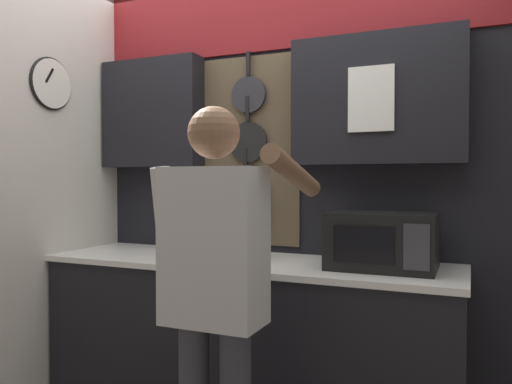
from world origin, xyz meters
name	(u,v)px	position (x,y,z in m)	size (l,w,h in m)	color
base_cabinet_counter	(246,349)	(0.00, 0.00, 0.47)	(2.15, 0.63, 0.94)	black
back_wall_unit	(269,155)	(0.01, 0.28, 1.50)	(2.72, 0.22, 2.54)	black
side_wall	(29,193)	(-1.09, -0.40, 1.28)	(0.07, 1.60, 2.54)	silver
microwave	(383,240)	(0.69, 0.02, 1.07)	(0.49, 0.37, 0.26)	black
knife_block	(248,241)	(0.00, 0.02, 1.03)	(0.12, 0.16, 0.26)	brown
utensil_crock	(201,241)	(-0.28, 0.02, 1.02)	(0.12, 0.12, 0.34)	white
person	(215,279)	(0.17, -0.67, 0.97)	(0.54, 0.64, 1.63)	#383842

